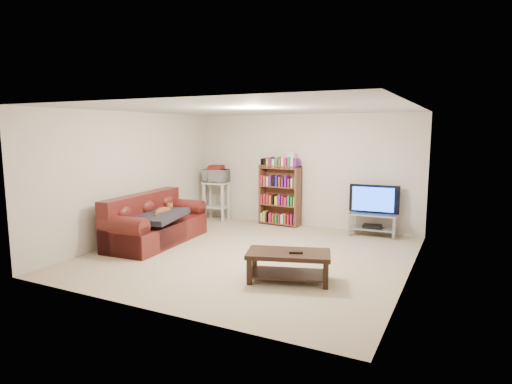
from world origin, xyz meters
The scene contains 19 objects.
floor centered at (0.00, 0.00, 0.00)m, with size 5.00×5.00×0.00m, color #C1AE8F.
ceiling centered at (0.00, 0.00, 2.40)m, with size 5.00×5.00×0.00m, color white.
wall_back centered at (0.00, 2.50, 1.20)m, with size 5.00×5.00×0.00m, color beige.
wall_front centered at (0.00, -2.50, 1.20)m, with size 5.00×5.00×0.00m, color beige.
wall_left centered at (-2.50, 0.00, 1.20)m, with size 5.00×5.00×0.00m, color beige.
wall_right centered at (2.50, 0.00, 1.20)m, with size 5.00×5.00×0.00m, color beige.
sofa centered at (-1.97, -0.09, 0.32)m, with size 1.06×2.16×0.90m.
blanket centered at (-1.78, -0.22, 0.53)m, with size 0.81×1.05×0.10m, color #242129.
cat centered at (-1.80, -0.03, 0.59)m, with size 0.23×0.57×0.17m, color brown, non-canonical shape.
coffee_table centered at (1.04, -0.88, 0.29)m, with size 1.25×0.88×0.41m.
remote centered at (1.15, -0.90, 0.42)m, with size 0.19×0.05×0.02m, color black.
tv_stand centered at (1.55, 2.20, 0.31)m, with size 0.92×0.46×0.45m.
television centered at (1.55, 2.20, 0.72)m, with size 0.96×0.13×0.55m, color black.
dvd_player centered at (1.55, 2.20, 0.19)m, with size 0.36×0.25×0.06m, color black.
bookshelf centered at (-0.47, 2.30, 0.67)m, with size 0.92×0.34×1.31m.
shelf_clutter centered at (-0.37, 2.31, 1.41)m, with size 0.67×0.22×0.28m.
microwave_stand centered at (-1.99, 2.14, 0.56)m, with size 0.58×0.44×0.88m.
microwave centered at (-1.99, 2.14, 1.03)m, with size 0.54×0.37×0.30m, color silver.
game_boxes centered at (-1.99, 2.14, 1.20)m, with size 0.32×0.28×0.05m, color maroon.
Camera 1 is at (3.17, -6.15, 2.06)m, focal length 30.00 mm.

